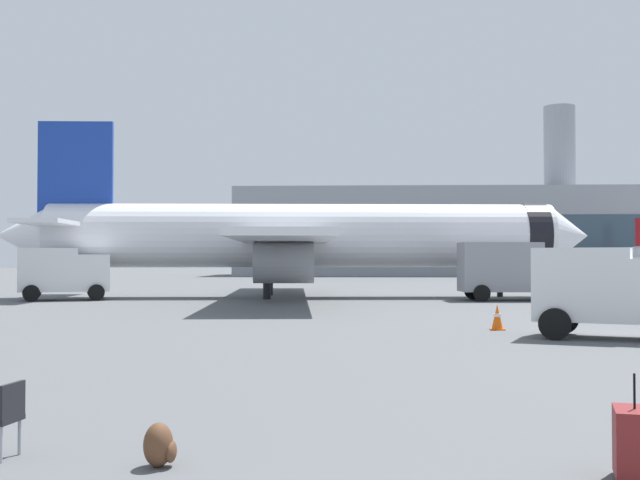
{
  "coord_description": "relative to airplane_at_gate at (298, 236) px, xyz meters",
  "views": [
    {
      "loc": [
        0.01,
        -3.61,
        2.27
      ],
      "look_at": [
        -1.21,
        26.36,
        3.0
      ],
      "focal_mm": 44.56,
      "sensor_mm": 36.0,
      "label": 1
    }
  ],
  "objects": [
    {
      "name": "airplane_at_gate",
      "position": [
        0.0,
        0.0,
        0.0
      ],
      "size": [
        35.76,
        32.26,
        10.5
      ],
      "color": "white",
      "rests_on": "ground"
    },
    {
      "name": "cargo_van",
      "position": [
        10.71,
        -24.54,
        -2.21
      ],
      "size": [
        4.82,
        3.59,
        2.6
      ],
      "color": "white",
      "rests_on": "ground"
    },
    {
      "name": "safety_cone_mid",
      "position": [
        7.93,
        -21.81,
        -3.25
      ],
      "size": [
        0.44,
        0.44,
        0.83
      ],
      "color": "#F2590C",
      "rests_on": "ground"
    },
    {
      "name": "gate_chair",
      "position": [
        -0.72,
        -38.61,
        -3.16
      ],
      "size": [
        0.54,
        0.54,
        0.86
      ],
      "color": "black",
      "rests_on": "ground"
    },
    {
      "name": "service_truck",
      "position": [
        -12.8,
        -4.06,
        -2.05
      ],
      "size": [
        5.26,
        3.81,
        2.9
      ],
      "color": "white",
      "rests_on": "ground"
    },
    {
      "name": "rolling_suitcase",
      "position": [
        6.16,
        -39.27,
        -3.27
      ],
      "size": [
        0.54,
        0.72,
        1.1
      ],
      "color": "maroon",
      "rests_on": "ground"
    },
    {
      "name": "traveller_backpack",
      "position": [
        1.17,
        -38.9,
        -3.42
      ],
      "size": [
        0.36,
        0.4,
        0.48
      ],
      "color": "brown",
      "rests_on": "ground"
    },
    {
      "name": "terminal_building",
      "position": [
        22.58,
        66.46,
        2.6
      ],
      "size": [
        70.58,
        17.07,
        24.13
      ],
      "color": "gray",
      "rests_on": "ground"
    },
    {
      "name": "fuel_truck",
      "position": [
        12.18,
        -3.29,
        -1.88
      ],
      "size": [
        6.11,
        2.97,
        3.2
      ],
      "color": "gray",
      "rests_on": "ground"
    },
    {
      "name": "safety_cone_near",
      "position": [
        14.98,
        -7.85,
        -3.27
      ],
      "size": [
        0.44,
        0.44,
        0.79
      ],
      "color": "#F2590C",
      "rests_on": "ground"
    }
  ]
}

